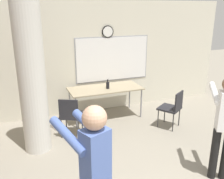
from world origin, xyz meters
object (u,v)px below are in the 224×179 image
(bottle_on_table, at_px, (108,85))
(chair_table_left, at_px, (71,114))
(folding_table, at_px, (105,90))
(chair_mid_room, at_px, (173,106))
(person_playing_front, at_px, (94,172))
(person_playing_side, at_px, (224,120))

(bottle_on_table, bearing_deg, chair_table_left, -149.94)
(folding_table, relative_size, bottle_on_table, 7.73)
(chair_table_left, bearing_deg, chair_mid_room, -10.76)
(bottle_on_table, height_order, person_playing_front, person_playing_front)
(chair_table_left, relative_size, chair_mid_room, 1.00)
(person_playing_side, bearing_deg, chair_table_left, 130.80)
(bottle_on_table, relative_size, chair_table_left, 0.26)
(chair_mid_room, distance_m, person_playing_front, 3.46)
(folding_table, distance_m, chair_mid_room, 1.64)
(chair_mid_room, bearing_deg, person_playing_front, -137.96)
(folding_table, height_order, bottle_on_table, bottle_on_table)
(bottle_on_table, relative_size, person_playing_front, 0.13)
(chair_table_left, height_order, person_playing_side, person_playing_side)
(person_playing_front, bearing_deg, bottle_on_table, 67.49)
(chair_mid_room, bearing_deg, chair_table_left, 169.24)
(folding_table, relative_size, chair_mid_room, 2.02)
(person_playing_front, bearing_deg, chair_mid_room, 42.04)
(bottle_on_table, bearing_deg, chair_mid_room, -41.50)
(chair_mid_room, relative_size, person_playing_side, 0.52)
(bottle_on_table, bearing_deg, folding_table, 121.56)
(folding_table, bearing_deg, chair_table_left, -146.35)
(bottle_on_table, xyz_separation_m, person_playing_front, (-1.38, -3.32, 0.18))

